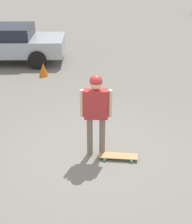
{
  "coord_description": "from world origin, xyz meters",
  "views": [
    {
      "loc": [
        -2.5,
        4.88,
        3.77
      ],
      "look_at": [
        0.0,
        0.0,
        1.0
      ],
      "focal_mm": 50.0,
      "sensor_mm": 36.0,
      "label": 1
    }
  ],
  "objects_px": {
    "person": "(96,106)",
    "car_parked_near": "(2,43)",
    "traffic_cone": "(43,70)",
    "skateboard": "(118,156)"
  },
  "relations": [
    {
      "from": "person",
      "to": "traffic_cone",
      "type": "distance_m",
      "value": 5.16
    },
    {
      "from": "person",
      "to": "skateboard",
      "type": "relative_size",
      "value": 2.15
    },
    {
      "from": "skateboard",
      "to": "car_parked_near",
      "type": "height_order",
      "value": "car_parked_near"
    },
    {
      "from": "car_parked_near",
      "to": "person",
      "type": "bearing_deg",
      "value": 118.22
    },
    {
      "from": "person",
      "to": "traffic_cone",
      "type": "xyz_separation_m",
      "value": [
        3.78,
        -3.4,
        -0.89
      ]
    },
    {
      "from": "car_parked_near",
      "to": "traffic_cone",
      "type": "bearing_deg",
      "value": 135.87
    },
    {
      "from": "car_parked_near",
      "to": "traffic_cone",
      "type": "xyz_separation_m",
      "value": [
        -2.37,
        0.67,
        -0.5
      ]
    },
    {
      "from": "skateboard",
      "to": "car_parked_near",
      "type": "xyz_separation_m",
      "value": [
        6.63,
        -4.0,
        0.67
      ]
    },
    {
      "from": "person",
      "to": "car_parked_near",
      "type": "bearing_deg",
      "value": 120.42
    },
    {
      "from": "person",
      "to": "traffic_cone",
      "type": "bearing_deg",
      "value": 111.95
    }
  ]
}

